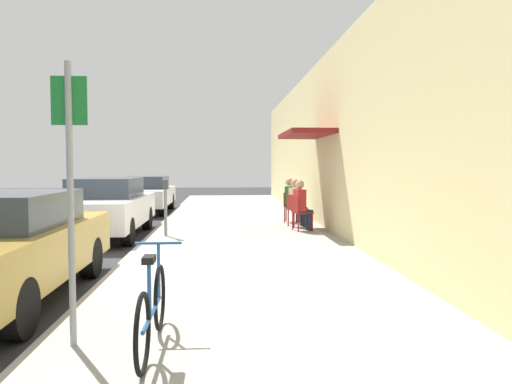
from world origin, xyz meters
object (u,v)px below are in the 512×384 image
at_px(street_sign, 70,181).
at_px(cafe_chair_2, 289,205).
at_px(parked_car_2, 146,194).
at_px(seated_patron_0, 302,203).
at_px(bicycle_0, 152,310).
at_px(parked_car_1, 106,207).
at_px(parked_car_0, 0,246).
at_px(seated_patron_1, 297,201).
at_px(seated_patron_2, 291,198).
at_px(cafe_chair_0, 300,211).
at_px(parking_meter, 166,203).
at_px(cafe_chair_1, 295,208).

height_order(street_sign, cafe_chair_2, street_sign).
relative_size(parked_car_2, seated_patron_0, 3.41).
bearing_deg(seated_patron_0, bicycle_0, -108.99).
bearing_deg(bicycle_0, cafe_chair_2, 74.89).
bearing_deg(parked_car_2, street_sign, -83.83).
bearing_deg(parked_car_1, street_sign, -78.87).
xyz_separation_m(parked_car_0, seated_patron_0, (4.90, 5.66, 0.07)).
distance_m(parked_car_0, seated_patron_0, 7.49).
bearing_deg(parked_car_2, seated_patron_1, -48.25).
height_order(street_sign, seated_patron_2, street_sign).
bearing_deg(parked_car_0, cafe_chair_2, 57.39).
xyz_separation_m(parked_car_0, cafe_chair_0, (4.84, 5.65, -0.12)).
xyz_separation_m(parked_car_2, parking_meter, (1.55, -6.98, 0.17)).
bearing_deg(bicycle_0, seated_patron_2, 74.55).
bearing_deg(parking_meter, seated_patron_1, 24.01).
height_order(cafe_chair_1, cafe_chair_2, same).
distance_m(cafe_chair_0, seated_patron_1, 0.85).
relative_size(street_sign, seated_patron_1, 2.02).
distance_m(cafe_chair_0, seated_patron_2, 1.91).
height_order(parking_meter, bicycle_0, parking_meter).
height_order(parked_car_0, cafe_chair_1, parked_car_0).
bearing_deg(cafe_chair_2, seated_patron_0, -88.25).
relative_size(seated_patron_0, seated_patron_1, 1.00).
xyz_separation_m(parking_meter, cafe_chair_0, (3.29, 0.67, -0.26)).
height_order(parked_car_2, street_sign, street_sign).
bearing_deg(street_sign, parked_car_1, 101.13).
bearing_deg(cafe_chair_1, parked_car_0, -126.87).
bearing_deg(parked_car_2, parked_car_1, -90.00).
bearing_deg(seated_patron_0, cafe_chair_1, 94.16).
relative_size(parked_car_1, cafe_chair_2, 5.06).
height_order(parked_car_0, parking_meter, parking_meter).
height_order(parking_meter, seated_patron_2, parking_meter).
bearing_deg(seated_patron_2, seated_patron_1, -89.99).
xyz_separation_m(cafe_chair_1, seated_patron_1, (0.06, 0.02, 0.19)).
bearing_deg(parked_car_1, seated_patron_1, 8.81).
relative_size(street_sign, cafe_chair_2, 2.99).
relative_size(parking_meter, cafe_chair_2, 1.52).
distance_m(parked_car_1, seated_patron_1, 4.96).
relative_size(parking_meter, bicycle_0, 0.77).
bearing_deg(seated_patron_1, street_sign, -112.07).
xyz_separation_m(parking_meter, cafe_chair_1, (3.29, 1.48, -0.26)).
distance_m(parking_meter, cafe_chair_2, 4.19).
distance_m(cafe_chair_1, seated_patron_2, 1.11).
bearing_deg(cafe_chair_2, seated_patron_2, -14.31).
height_order(street_sign, cafe_chair_1, street_sign).
bearing_deg(seated_patron_0, parked_car_0, -130.87).
relative_size(parked_car_2, cafe_chair_1, 5.06).
bearing_deg(cafe_chair_2, bicycle_0, -105.11).
xyz_separation_m(parked_car_2, cafe_chair_0, (4.84, -6.31, -0.09)).
height_order(parked_car_0, parked_car_1, parked_car_1).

